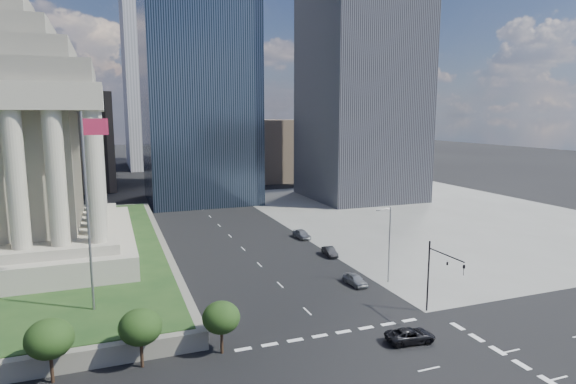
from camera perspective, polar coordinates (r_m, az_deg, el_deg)
name	(u,v)px	position (r m, az deg, el deg)	size (l,w,h in m)	color
ground	(190,197)	(129.93, -11.49, -0.63)	(500.00, 500.00, 0.00)	black
sidewalk_ne	(429,214)	(110.84, 16.37, -2.47)	(68.00, 90.00, 0.03)	slate
flagpole	(89,201)	(51.34, -22.56, -1.03)	(2.52, 0.24, 20.00)	slate
midrise_glass	(198,80)	(123.83, -10.63, 12.86)	(26.00, 26.00, 60.00)	black
highrise_ne	(363,0)	(130.69, 8.85, 21.57)	(26.00, 28.00, 100.00)	black
building_filler_ne	(269,149)	(165.34, -2.24, 5.08)	(20.00, 30.00, 20.00)	brown
building_filler_nw	(71,141)	(157.12, -24.36, 5.54)	(24.00, 30.00, 28.00)	brown
traffic_signal_ne	(439,270)	(54.11, 17.49, -8.83)	(0.30, 5.74, 8.00)	black
street_lamp_north	(388,240)	(63.31, 11.80, -5.61)	(2.13, 0.22, 10.00)	slate
pickup_truck	(410,335)	(49.43, 14.30, -16.15)	(4.81, 2.22, 1.34)	black
parked_sedan_near	(355,279)	(63.15, 7.96, -10.23)	(4.22, 1.70, 1.44)	gray
parked_sedan_mid	(330,252)	(75.11, 4.97, -7.06)	(1.42, 4.09, 1.35)	black
parked_sedan_far	(302,234)	(85.22, 1.64, -5.00)	(4.60, 1.85, 1.57)	slate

